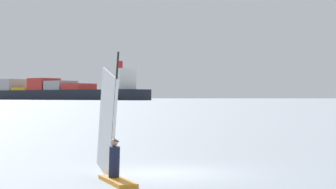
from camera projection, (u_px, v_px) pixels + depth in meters
The scene contains 3 objects.
ground_plane at pixel (165, 173), 20.54m from camera, with size 4000.00×4000.00×0.00m, color #9EA8B2.
windsurfer at pixel (111, 146), 18.74m from camera, with size 0.70×3.70×3.96m.
cargo_ship at pixel (61, 91), 520.65m from camera, with size 102.77×172.50×30.25m.
Camera 1 is at (-8.10, -18.88, 2.53)m, focal length 66.09 mm.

